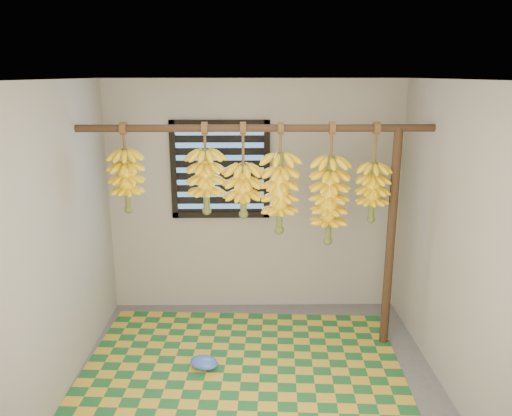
{
  "coord_description": "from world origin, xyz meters",
  "views": [
    {
      "loc": [
        -0.05,
        -3.49,
        2.44
      ],
      "look_at": [
        0.0,
        0.55,
        1.35
      ],
      "focal_mm": 35.0,
      "sensor_mm": 36.0,
      "label": 1
    }
  ],
  "objects_px": {
    "banana_bunch_d": "(280,193)",
    "banana_bunch_e": "(329,200)",
    "woven_mat": "(242,374)",
    "banana_bunch_a": "(127,181)",
    "banana_bunch_b": "(206,181)",
    "banana_bunch_f": "(373,192)",
    "plastic_bag": "(204,363)",
    "support_post": "(391,241)",
    "banana_bunch_c": "(243,190)"
  },
  "relations": [
    {
      "from": "plastic_bag",
      "to": "banana_bunch_e",
      "type": "height_order",
      "value": "banana_bunch_e"
    },
    {
      "from": "banana_bunch_c",
      "to": "banana_bunch_a",
      "type": "bearing_deg",
      "value": 180.0
    },
    {
      "from": "banana_bunch_b",
      "to": "support_post",
      "type": "bearing_deg",
      "value": 0.0
    },
    {
      "from": "banana_bunch_e",
      "to": "banana_bunch_a",
      "type": "bearing_deg",
      "value": 180.0
    },
    {
      "from": "woven_mat",
      "to": "banana_bunch_a",
      "type": "distance_m",
      "value": 1.9
    },
    {
      "from": "plastic_bag",
      "to": "banana_bunch_c",
      "type": "distance_m",
      "value": 1.51
    },
    {
      "from": "support_post",
      "to": "banana_bunch_b",
      "type": "height_order",
      "value": "banana_bunch_b"
    },
    {
      "from": "banana_bunch_c",
      "to": "banana_bunch_e",
      "type": "bearing_deg",
      "value": 0.0
    },
    {
      "from": "woven_mat",
      "to": "banana_bunch_e",
      "type": "xyz_separation_m",
      "value": [
        0.76,
        0.51,
        1.37
      ]
    },
    {
      "from": "banana_bunch_d",
      "to": "banana_bunch_f",
      "type": "height_order",
      "value": "same"
    },
    {
      "from": "banana_bunch_c",
      "to": "banana_bunch_d",
      "type": "xyz_separation_m",
      "value": [
        0.31,
        0.0,
        -0.03
      ]
    },
    {
      "from": "woven_mat",
      "to": "banana_bunch_d",
      "type": "distance_m",
      "value": 1.56
    },
    {
      "from": "woven_mat",
      "to": "banana_bunch_d",
      "type": "height_order",
      "value": "banana_bunch_d"
    },
    {
      "from": "plastic_bag",
      "to": "banana_bunch_a",
      "type": "relative_size",
      "value": 0.32
    },
    {
      "from": "banana_bunch_b",
      "to": "banana_bunch_d",
      "type": "xyz_separation_m",
      "value": [
        0.63,
        0.0,
        -0.11
      ]
    },
    {
      "from": "support_post",
      "to": "plastic_bag",
      "type": "relative_size",
      "value": 8.04
    },
    {
      "from": "woven_mat",
      "to": "banana_bunch_b",
      "type": "bearing_deg",
      "value": 120.59
    },
    {
      "from": "woven_mat",
      "to": "plastic_bag",
      "type": "relative_size",
      "value": 10.9
    },
    {
      "from": "plastic_bag",
      "to": "banana_bunch_b",
      "type": "bearing_deg",
      "value": 87.24
    },
    {
      "from": "banana_bunch_d",
      "to": "banana_bunch_e",
      "type": "relative_size",
      "value": 0.9
    },
    {
      "from": "support_post",
      "to": "banana_bunch_e",
      "type": "height_order",
      "value": "banana_bunch_e"
    },
    {
      "from": "banana_bunch_b",
      "to": "banana_bunch_d",
      "type": "height_order",
      "value": "same"
    },
    {
      "from": "banana_bunch_e",
      "to": "banana_bunch_f",
      "type": "relative_size",
      "value": 1.23
    },
    {
      "from": "banana_bunch_d",
      "to": "banana_bunch_c",
      "type": "bearing_deg",
      "value": 180.0
    },
    {
      "from": "banana_bunch_b",
      "to": "banana_bunch_e",
      "type": "bearing_deg",
      "value": 0.0
    },
    {
      "from": "support_post",
      "to": "plastic_bag",
      "type": "height_order",
      "value": "support_post"
    },
    {
      "from": "banana_bunch_f",
      "to": "plastic_bag",
      "type": "bearing_deg",
      "value": -163.72
    },
    {
      "from": "woven_mat",
      "to": "banana_bunch_b",
      "type": "relative_size",
      "value": 3.47
    },
    {
      "from": "woven_mat",
      "to": "banana_bunch_e",
      "type": "bearing_deg",
      "value": 33.79
    },
    {
      "from": "plastic_bag",
      "to": "banana_bunch_e",
      "type": "bearing_deg",
      "value": 21.43
    },
    {
      "from": "support_post",
      "to": "banana_bunch_f",
      "type": "height_order",
      "value": "banana_bunch_f"
    },
    {
      "from": "banana_bunch_c",
      "to": "plastic_bag",
      "type": "bearing_deg",
      "value": -128.63
    },
    {
      "from": "support_post",
      "to": "banana_bunch_e",
      "type": "xyz_separation_m",
      "value": [
        -0.56,
        0.0,
        0.38
      ]
    },
    {
      "from": "banana_bunch_c",
      "to": "support_post",
      "type": "bearing_deg",
      "value": 0.0
    },
    {
      "from": "plastic_bag",
      "to": "banana_bunch_d",
      "type": "height_order",
      "value": "banana_bunch_d"
    },
    {
      "from": "support_post",
      "to": "banana_bunch_d",
      "type": "distance_m",
      "value": 1.09
    },
    {
      "from": "banana_bunch_e",
      "to": "banana_bunch_c",
      "type": "bearing_deg",
      "value": 180.0
    },
    {
      "from": "banana_bunch_b",
      "to": "banana_bunch_e",
      "type": "relative_size",
      "value": 0.73
    },
    {
      "from": "banana_bunch_e",
      "to": "banana_bunch_f",
      "type": "distance_m",
      "value": 0.38
    },
    {
      "from": "plastic_bag",
      "to": "woven_mat",
      "type": "bearing_deg",
      "value": -14.7
    },
    {
      "from": "banana_bunch_b",
      "to": "banana_bunch_e",
      "type": "distance_m",
      "value": 1.08
    },
    {
      "from": "banana_bunch_d",
      "to": "banana_bunch_e",
      "type": "xyz_separation_m",
      "value": [
        0.43,
        0.0,
        -0.07
      ]
    },
    {
      "from": "support_post",
      "to": "banana_bunch_f",
      "type": "distance_m",
      "value": 0.49
    },
    {
      "from": "banana_bunch_e",
      "to": "banana_bunch_d",
      "type": "bearing_deg",
      "value": 180.0
    },
    {
      "from": "woven_mat",
      "to": "plastic_bag",
      "type": "bearing_deg",
      "value": 165.3
    },
    {
      "from": "woven_mat",
      "to": "plastic_bag",
      "type": "distance_m",
      "value": 0.34
    },
    {
      "from": "banana_bunch_b",
      "to": "banana_bunch_d",
      "type": "distance_m",
      "value": 0.64
    },
    {
      "from": "woven_mat",
      "to": "banana_bunch_e",
      "type": "relative_size",
      "value": 2.55
    },
    {
      "from": "woven_mat",
      "to": "banana_bunch_c",
      "type": "relative_size",
      "value": 3.32
    },
    {
      "from": "support_post",
      "to": "banana_bunch_d",
      "type": "xyz_separation_m",
      "value": [
        -0.99,
        0.0,
        0.44
      ]
    }
  ]
}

